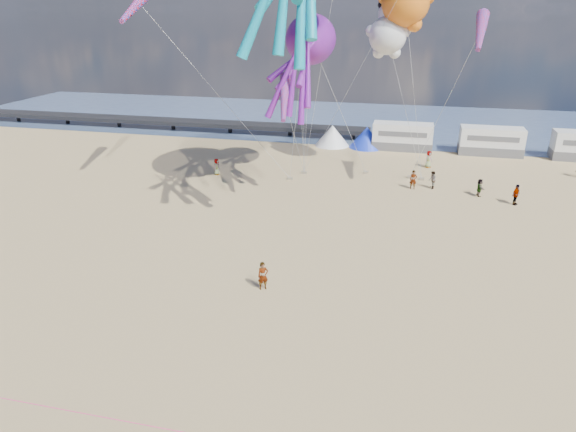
# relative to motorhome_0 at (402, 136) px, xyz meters

# --- Properties ---
(ground) EXTENTS (120.00, 120.00, 0.00)m
(ground) POSITION_rel_motorhome_0_xyz_m (-6.00, -40.00, -1.50)
(ground) COLOR tan
(ground) RESTS_ON ground
(water) EXTENTS (120.00, 120.00, 0.00)m
(water) POSITION_rel_motorhome_0_xyz_m (-6.00, 15.00, -1.48)
(water) COLOR #3E5377
(water) RESTS_ON ground
(pier) EXTENTS (60.00, 3.00, 0.50)m
(pier) POSITION_rel_motorhome_0_xyz_m (-34.00, 4.00, -0.50)
(pier) COLOR black
(pier) RESTS_ON ground
(motorhome_0) EXTENTS (6.60, 2.50, 3.00)m
(motorhome_0) POSITION_rel_motorhome_0_xyz_m (0.00, 0.00, 0.00)
(motorhome_0) COLOR silver
(motorhome_0) RESTS_ON ground
(motorhome_1) EXTENTS (6.60, 2.50, 3.00)m
(motorhome_1) POSITION_rel_motorhome_0_xyz_m (9.50, 0.00, 0.00)
(motorhome_1) COLOR silver
(motorhome_1) RESTS_ON ground
(tent_white) EXTENTS (4.00, 4.00, 2.40)m
(tent_white) POSITION_rel_motorhome_0_xyz_m (-8.00, 0.00, -0.30)
(tent_white) COLOR white
(tent_white) RESTS_ON ground
(tent_blue) EXTENTS (4.00, 4.00, 2.40)m
(tent_blue) POSITION_rel_motorhome_0_xyz_m (-4.00, 0.00, -0.30)
(tent_blue) COLOR #1933CC
(tent_blue) RESTS_ON ground
(standing_person) EXTENTS (0.73, 0.65, 1.67)m
(standing_person) POSITION_rel_motorhome_0_xyz_m (-6.80, -33.94, -0.67)
(standing_person) COLOR tan
(standing_person) RESTS_ON ground
(beachgoer_0) EXTENTS (0.73, 0.73, 1.72)m
(beachgoer_0) POSITION_rel_motorhome_0_xyz_m (2.82, -6.68, -0.64)
(beachgoer_0) COLOR #7F6659
(beachgoer_0) RESTS_ON ground
(beachgoer_1) EXTENTS (0.56, 0.81, 1.59)m
(beachgoer_1) POSITION_rel_motorhome_0_xyz_m (3.01, -13.44, -0.70)
(beachgoer_1) COLOR #7F6659
(beachgoer_1) RESTS_ON ground
(beachgoer_3) EXTENTS (1.21, 1.27, 1.73)m
(beachgoer_3) POSITION_rel_motorhome_0_xyz_m (9.54, -16.09, -0.63)
(beachgoer_3) COLOR #7F6659
(beachgoer_3) RESTS_ON ground
(beachgoer_4) EXTENTS (0.53, 0.94, 1.52)m
(beachgoer_4) POSITION_rel_motorhome_0_xyz_m (6.90, -14.55, -0.74)
(beachgoer_4) COLOR #7F6659
(beachgoer_4) RESTS_ON ground
(beachgoer_5) EXTENTS (1.58, 0.51, 1.70)m
(beachgoer_5) POSITION_rel_motorhome_0_xyz_m (1.37, -13.92, -0.65)
(beachgoer_5) COLOR #7F6659
(beachgoer_5) RESTS_ON ground
(beachgoer_6) EXTENTS (0.47, 0.63, 1.59)m
(beachgoer_6) POSITION_rel_motorhome_0_xyz_m (-17.12, -13.90, -0.71)
(beachgoer_6) COLOR #7F6659
(beachgoer_6) RESTS_ON ground
(sandbag_a) EXTENTS (0.50, 0.35, 0.22)m
(sandbag_a) POSITION_rel_motorhome_0_xyz_m (-9.90, -13.82, -1.39)
(sandbag_a) COLOR gray
(sandbag_a) RESTS_ON ground
(sandbag_b) EXTENTS (0.50, 0.35, 0.22)m
(sandbag_b) POSITION_rel_motorhome_0_xyz_m (-3.11, -10.20, -1.39)
(sandbag_b) COLOR gray
(sandbag_b) RESTS_ON ground
(sandbag_c) EXTENTS (0.50, 0.35, 0.22)m
(sandbag_c) POSITION_rel_motorhome_0_xyz_m (2.16, -11.09, -1.39)
(sandbag_c) COLOR gray
(sandbag_c) RESTS_ON ground
(sandbag_d) EXTENTS (0.50, 0.35, 0.22)m
(sandbag_d) POSITION_rel_motorhome_0_xyz_m (1.10, -10.77, -1.39)
(sandbag_d) COLOR gray
(sandbag_d) RESTS_ON ground
(sandbag_e) EXTENTS (0.50, 0.35, 0.22)m
(sandbag_e) POSITION_rel_motorhome_0_xyz_m (-8.97, -11.64, -1.39)
(sandbag_e) COLOR gray
(sandbag_e) RESTS_ON ground
(kite_octopus_purple) EXTENTS (7.35, 10.14, 10.66)m
(kite_octopus_purple) POSITION_rel_motorhome_0_xyz_m (-8.26, -12.95, 10.97)
(kite_octopus_purple) COLOR #6B188B
(kite_panda) EXTENTS (4.29, 4.07, 5.69)m
(kite_panda) POSITION_rel_motorhome_0_xyz_m (-1.92, -10.07, 11.23)
(kite_panda) COLOR silver
(kite_teddy_orange) EXTENTS (6.26, 6.08, 7.01)m
(kite_teddy_orange) POSITION_rel_motorhome_0_xyz_m (-0.59, -10.33, 13.93)
(kite_teddy_orange) COLOR orange
(windsock_left) EXTENTS (1.95, 7.72, 7.65)m
(windsock_left) POSITION_rel_motorhome_0_xyz_m (-20.88, -18.97, 13.85)
(windsock_left) COLOR red
(windsock_mid) EXTENTS (1.62, 5.48, 5.40)m
(windsock_mid) POSITION_rel_motorhome_0_xyz_m (5.14, -16.07, 11.85)
(windsock_mid) COLOR red
(windsock_right) EXTENTS (1.99, 5.57, 5.50)m
(windsock_right) POSITION_rel_motorhome_0_xyz_m (-8.97, -19.72, 7.06)
(windsock_right) COLOR red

